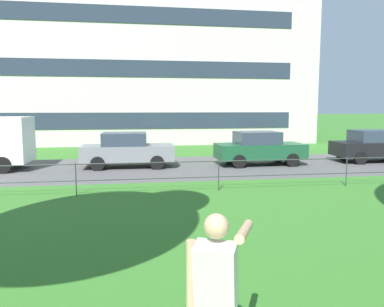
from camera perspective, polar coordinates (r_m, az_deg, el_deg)
The scene contains 7 objects.
street_strip at distance 17.04m, azimuth 0.26°, elevation -1.96°, with size 80.00×6.78×0.01m, color #565454.
park_fence at distance 12.07m, azimuth 4.02°, elevation -2.46°, with size 35.06×0.04×1.00m.
person_thrower at distance 3.61m, azimuth 3.60°, elevation -21.14°, with size 0.73×0.72×1.73m.
car_grey_right at distance 17.02m, azimuth -9.69°, elevation 0.56°, with size 4.03×1.87×1.54m.
car_dark_green_left at distance 17.76m, azimuth 10.02°, elevation 0.81°, with size 4.04×1.90×1.54m.
car_black_far_right at distance 20.56m, azimuth 25.68°, elevation 1.05°, with size 4.04×1.90×1.54m.
apartment_building_background at distance 33.14m, azimuth -10.00°, elevation 14.69°, with size 28.08×13.43×14.34m.
Camera 1 is at (-2.66, 2.05, 2.64)m, focal length 35.61 mm.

